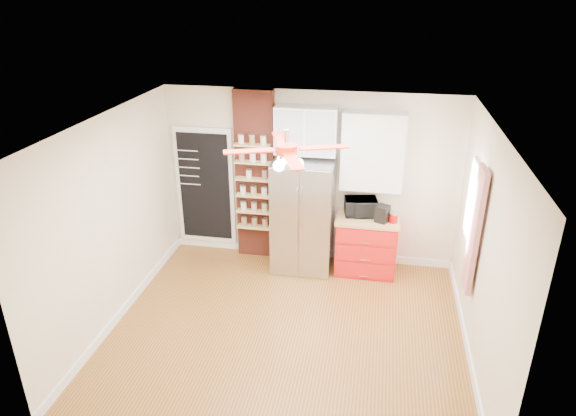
% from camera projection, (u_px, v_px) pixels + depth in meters
% --- Properties ---
extents(floor, '(4.50, 4.50, 0.00)m').
position_uv_depth(floor, '(287.00, 329.00, 6.64)').
color(floor, olive).
rests_on(floor, ground).
extents(ceiling, '(4.50, 4.50, 0.00)m').
position_uv_depth(ceiling, '(286.00, 125.00, 5.55)').
color(ceiling, white).
rests_on(ceiling, wall_back).
extents(wall_back, '(4.50, 0.02, 2.70)m').
position_uv_depth(wall_back, '(310.00, 178.00, 7.89)').
color(wall_back, beige).
rests_on(wall_back, floor).
extents(wall_front, '(4.50, 0.02, 2.70)m').
position_uv_depth(wall_front, '(243.00, 344.00, 4.30)').
color(wall_front, beige).
rests_on(wall_front, floor).
extents(wall_left, '(0.02, 4.00, 2.70)m').
position_uv_depth(wall_left, '(111.00, 222.00, 6.47)').
color(wall_left, beige).
rests_on(wall_left, floor).
extents(wall_right, '(0.02, 4.00, 2.70)m').
position_uv_depth(wall_right, '(484.00, 253.00, 5.72)').
color(wall_right, beige).
rests_on(wall_right, floor).
extents(chalkboard, '(0.95, 0.05, 1.95)m').
position_uv_depth(chalkboard, '(205.00, 187.00, 8.24)').
color(chalkboard, white).
rests_on(chalkboard, wall_back).
extents(brick_pillar, '(0.60, 0.16, 2.70)m').
position_uv_depth(brick_pillar, '(255.00, 176.00, 7.96)').
color(brick_pillar, maroon).
rests_on(brick_pillar, floor).
extents(fridge, '(0.90, 0.70, 1.75)m').
position_uv_depth(fridge, '(303.00, 216.00, 7.76)').
color(fridge, '#B9B9BE').
rests_on(fridge, floor).
extents(upper_glass_cabinet, '(0.90, 0.35, 0.70)m').
position_uv_depth(upper_glass_cabinet, '(306.00, 130.00, 7.42)').
color(upper_glass_cabinet, white).
rests_on(upper_glass_cabinet, wall_back).
extents(red_cabinet, '(0.94, 0.64, 0.90)m').
position_uv_depth(red_cabinet, '(366.00, 244.00, 7.82)').
color(red_cabinet, red).
rests_on(red_cabinet, floor).
extents(upper_shelf_unit, '(0.90, 0.30, 1.15)m').
position_uv_depth(upper_shelf_unit, '(373.00, 152.00, 7.39)').
color(upper_shelf_unit, white).
rests_on(upper_shelf_unit, wall_back).
extents(window, '(0.04, 0.75, 1.05)m').
position_uv_depth(window, '(474.00, 205.00, 6.45)').
color(window, white).
rests_on(window, wall_right).
extents(curtain, '(0.06, 0.40, 1.55)m').
position_uv_depth(curtain, '(475.00, 231.00, 6.01)').
color(curtain, red).
rests_on(curtain, wall_right).
extents(ceiling_fan, '(1.40, 1.40, 0.44)m').
position_uv_depth(ceiling_fan, '(286.00, 150.00, 5.66)').
color(ceiling_fan, silver).
rests_on(ceiling_fan, ceiling).
extents(toaster_oven, '(0.53, 0.40, 0.26)m').
position_uv_depth(toaster_oven, '(361.00, 207.00, 7.67)').
color(toaster_oven, black).
rests_on(toaster_oven, red_cabinet).
extents(coffee_maker, '(0.23, 0.24, 0.25)m').
position_uv_depth(coffee_maker, '(382.00, 214.00, 7.47)').
color(coffee_maker, black).
rests_on(coffee_maker, red_cabinet).
extents(canister_left, '(0.12, 0.12, 0.14)m').
position_uv_depth(canister_left, '(394.00, 218.00, 7.46)').
color(canister_left, '#B2090B').
rests_on(canister_left, red_cabinet).
extents(canister_right, '(0.13, 0.13, 0.14)m').
position_uv_depth(canister_right, '(391.00, 216.00, 7.52)').
color(canister_right, '#AC2709').
rests_on(canister_right, red_cabinet).
extents(pantry_jar_oats, '(0.09, 0.09, 0.12)m').
position_uv_depth(pantry_jar_oats, '(249.00, 174.00, 7.81)').
color(pantry_jar_oats, beige).
rests_on(pantry_jar_oats, brick_pillar).
extents(pantry_jar_beans, '(0.09, 0.09, 0.12)m').
position_uv_depth(pantry_jar_beans, '(265.00, 175.00, 7.78)').
color(pantry_jar_beans, '#895E45').
rests_on(pantry_jar_beans, brick_pillar).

